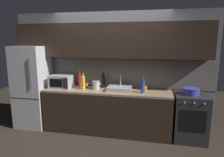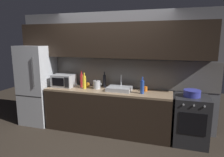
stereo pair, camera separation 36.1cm
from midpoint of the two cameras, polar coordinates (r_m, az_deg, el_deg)
The scene contains 15 objects.
ground_plane at distance 3.62m, azimuth -3.25°, elevation -20.76°, with size 10.00×10.00×0.00m, color #2D261E.
back_wall at distance 4.24m, azimuth 2.19°, elevation 6.13°, with size 4.35×0.44×2.50m.
counter_run at distance 4.20m, azimuth 1.02°, elevation -9.32°, with size 2.61×0.60×0.90m.
refrigerator at distance 4.80m, azimuth -18.68°, elevation -1.79°, with size 0.68×0.69×1.79m.
oven_range at distance 4.09m, azimuth 24.18°, elevation -10.88°, with size 0.60×0.62×0.90m.
microwave at distance 4.43m, azimuth -11.48°, elevation -0.60°, with size 0.46×0.35×0.27m.
sink_basin at distance 4.02m, azimuth 4.71°, elevation -2.95°, with size 0.48×0.38×0.30m.
kettle at distance 4.16m, azimuth -1.94°, elevation -1.83°, with size 0.19×0.15×0.19m.
wine_bottle_yellow at distance 4.18m, azimuth -5.56°, elevation -1.02°, with size 0.07×0.07×0.34m.
wine_bottle_red at distance 4.33m, azimuth -6.43°, elevation -0.51°, with size 0.06×0.06×0.36m.
wine_bottle_blue at distance 3.84m, azimuth 11.38°, elevation -2.38°, with size 0.07×0.07×0.33m.
wine_bottle_dark at distance 4.25m, azimuth 0.23°, elevation -0.74°, with size 0.06×0.06×0.34m.
mug_orange at distance 4.06m, azimuth 12.10°, elevation -2.96°, with size 0.08×0.08×0.09m, color orange.
mug_amber at distance 4.34m, azimuth -4.63°, elevation -1.85°, with size 0.08×0.08×0.09m, color #B27019.
cooking_pot at distance 3.94m, azimuth 24.55°, elevation -3.92°, with size 0.30×0.30×0.12m.
Camera 2 is at (1.27, -2.84, 1.90)m, focal length 31.73 mm.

